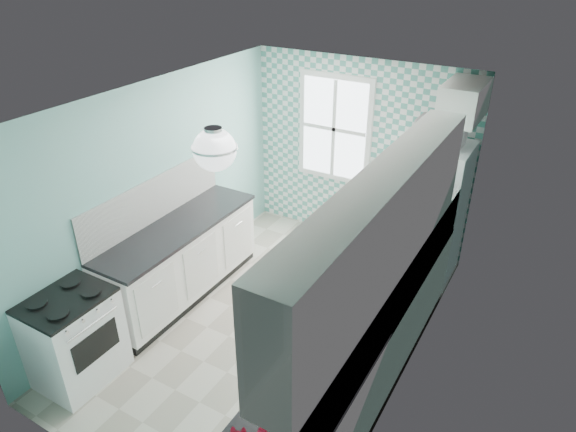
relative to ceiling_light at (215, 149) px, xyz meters
The scene contains 25 objects.
floor 2.47m from the ceiling_light, 90.00° to the left, with size 3.00×4.40×0.02m, color beige.
ceiling 0.82m from the ceiling_light, 90.00° to the left, with size 3.00×4.40×0.02m, color white.
wall_back 3.20m from the ceiling_light, 90.00° to the left, with size 3.00×0.02×2.50m, color #7BBCB6.
wall_front 1.77m from the ceiling_light, 90.00° to the right, with size 3.00×0.02×2.50m, color #7BBCB6.
wall_left 2.02m from the ceiling_light, 152.09° to the left, with size 0.02×4.40×2.50m, color #7BBCB6.
wall_right 2.02m from the ceiling_light, 27.91° to the left, with size 0.02×4.40×2.50m, color #7BBCB6.
accent_wall 3.17m from the ceiling_light, 90.00° to the left, with size 3.00×0.01×2.50m, color #52A294.
window 3.08m from the ceiling_light, 96.74° to the left, with size 1.04×0.05×1.44m.
backsplash_right 1.91m from the ceiling_light, 15.05° to the left, with size 0.02×3.60×0.51m, color white.
backsplash_left 2.00m from the ceiling_light, 154.02° to the left, with size 0.02×2.15×0.51m, color white.
upper_cabinets_right 1.41m from the ceiling_light, ahead, with size 0.33×3.20×0.90m, color white.
upper_cabinet_fridge 2.93m from the ceiling_light, 63.70° to the left, with size 0.40×0.74×0.40m, color white.
ceiling_light is the anchor object (origin of this frame).
base_cabinets_right 2.26m from the ceiling_light, 18.43° to the left, with size 0.60×3.60×0.90m, color white.
countertop_right 1.88m from the ceiling_light, 18.65° to the left, with size 0.63×3.60×0.04m, color black.
base_cabinets_left 2.34m from the ceiling_light, 148.86° to the left, with size 0.60×2.15×0.90m, color white.
countertop_left 1.97m from the ceiling_light, 148.54° to the left, with size 0.63×2.15×0.04m, color black.
fridge 3.18m from the ceiling_light, 66.92° to the left, with size 0.75×0.75×1.73m.
stove 2.34m from the ceiling_light, 146.73° to the right, with size 0.61×0.76×0.91m.
sink 2.34m from the ceiling_light, 50.22° to the left, with size 0.57×0.48×0.53m.
rug 2.54m from the ceiling_light, 75.14° to the left, with size 0.69×0.99×0.02m, color #680209.
dish_towel 2.48m from the ceiling_light, 57.76° to the left, with size 0.02×0.24×0.36m, color #6AC1B8.
fruit_bowl 1.89m from the ceiling_light, 25.84° to the right, with size 0.30×0.30×0.08m, color silver.
soap_bottle 2.50m from the ceiling_light, 54.24° to the left, with size 0.09×0.09×0.19m, color #87A1B5.
microwave 2.87m from the ceiling_light, 66.91° to the left, with size 0.52×0.35×0.29m, color white.
Camera 1 is at (2.38, -3.75, 3.78)m, focal length 32.00 mm.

